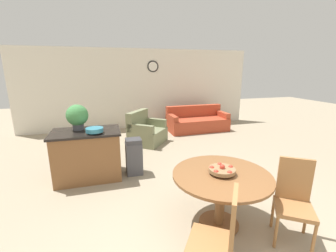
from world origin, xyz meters
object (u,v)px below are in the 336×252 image
object	(u,v)px
teal_bowl	(95,130)
armchair	(146,133)
couch	(197,122)
dining_table	(221,186)
dining_chair_near_right	(294,197)
trash_bin	(134,157)
fruit_bowl	(222,170)
kitchen_island	(88,155)
potted_plant	(77,116)
dining_chair_near_left	(220,236)

from	to	relation	value
teal_bowl	armchair	size ratio (longest dim) A/B	0.24
couch	dining_table	bearing A→B (deg)	-110.62
dining_chair_near_right	trash_bin	distance (m)	2.81
trash_bin	fruit_bowl	bearing A→B (deg)	-64.39
fruit_bowl	kitchen_island	world-z (taller)	kitchen_island
teal_bowl	potted_plant	distance (m)	0.49
kitchen_island	trash_bin	distance (m)	0.87
dining_chair_near_left	kitchen_island	size ratio (longest dim) A/B	0.82
dining_table	teal_bowl	size ratio (longest dim) A/B	4.15
dining_chair_near_right	dining_table	bearing A→B (deg)	5.51
fruit_bowl	armchair	bearing A→B (deg)	94.69
fruit_bowl	potted_plant	xyz separation A→B (m)	(-1.88, 2.06, 0.39)
dining_chair_near_right	fruit_bowl	distance (m)	0.91
potted_plant	couch	world-z (taller)	potted_plant
dining_table	potted_plant	bearing A→B (deg)	132.42
dining_table	fruit_bowl	world-z (taller)	fruit_bowl
dining_table	kitchen_island	distance (m)	2.59
dining_chair_near_right	potted_plant	world-z (taller)	potted_plant
dining_table	teal_bowl	bearing A→B (deg)	132.58
couch	dining_chair_near_right	bearing A→B (deg)	-100.88
trash_bin	armchair	distance (m)	1.92
teal_bowl	armchair	bearing A→B (deg)	56.86
dining_chair_near_left	teal_bowl	size ratio (longest dim) A/B	3.31
dining_table	trash_bin	size ratio (longest dim) A/B	1.74
dining_chair_near_right	kitchen_island	bearing A→B (deg)	-8.20
dining_chair_near_right	fruit_bowl	size ratio (longest dim) A/B	3.00
dining_chair_near_right	trash_bin	size ratio (longest dim) A/B	1.39
potted_plant	couch	bearing A→B (deg)	35.46
trash_bin	armchair	size ratio (longest dim) A/B	0.58
teal_bowl	trash_bin	world-z (taller)	teal_bowl
dining_table	kitchen_island	world-z (taller)	kitchen_island
armchair	potted_plant	bearing A→B (deg)	174.26
dining_table	potted_plant	distance (m)	2.85
teal_bowl	couch	bearing A→B (deg)	41.51
fruit_bowl	trash_bin	xyz separation A→B (m)	(-0.89, 1.85, -0.45)
potted_plant	trash_bin	size ratio (longest dim) A/B	0.65
dining_chair_near_right	fruit_bowl	bearing A→B (deg)	5.51
dining_chair_near_left	potted_plant	bearing A→B (deg)	62.25
kitchen_island	armchair	world-z (taller)	kitchen_island
couch	armchair	world-z (taller)	armchair
dining_chair_near_right	trash_bin	world-z (taller)	dining_chair_near_right
teal_bowl	couch	world-z (taller)	teal_bowl
fruit_bowl	couch	distance (m)	4.85
teal_bowl	dining_table	bearing A→B (deg)	-47.42
couch	armchair	bearing A→B (deg)	-156.64
kitchen_island	dining_table	bearing A→B (deg)	-47.62
armchair	couch	bearing A→B (deg)	-27.04
trash_bin	couch	distance (m)	3.68
dining_chair_near_left	potted_plant	xyz separation A→B (m)	(-1.45, 2.81, 0.66)
dining_chair_near_right	trash_bin	bearing A→B (deg)	-19.28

